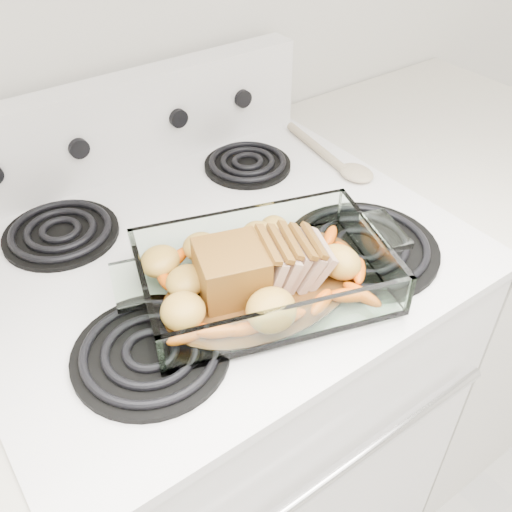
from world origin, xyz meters
TOP-DOWN VIEW (x-y plane):
  - electric_range at (0.00, 1.66)m, footprint 0.78×0.70m
  - counter_right at (0.67, 1.66)m, footprint 0.58×0.68m
  - baking_dish at (0.00, 1.51)m, footprint 0.35×0.23m
  - pork_roast at (-0.02, 1.51)m, footprint 0.19×0.09m
  - roast_vegetables at (-0.00, 1.54)m, footprint 0.37×0.20m
  - wooden_spoon at (0.34, 1.72)m, footprint 0.06×0.26m

SIDE VIEW (x-z plane):
  - counter_right at x=0.67m, z-range 0.00..0.93m
  - electric_range at x=0.00m, z-range -0.08..1.04m
  - wooden_spoon at x=0.34m, z-range 0.94..0.95m
  - baking_dish at x=0.00m, z-range 0.93..1.00m
  - roast_vegetables at x=0.00m, z-range 0.95..1.00m
  - pork_roast at x=-0.02m, z-range 0.95..1.03m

